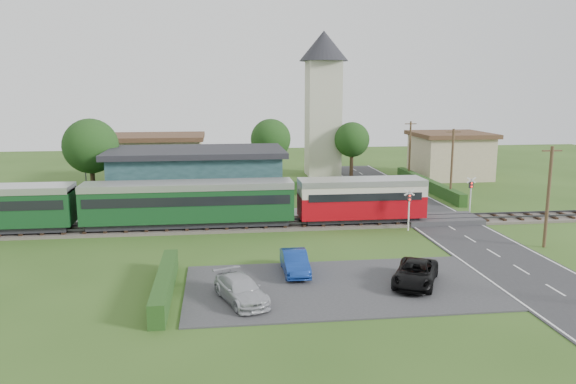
{
  "coord_description": "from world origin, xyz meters",
  "views": [
    {
      "loc": [
        -8.03,
        -40.91,
        10.91
      ],
      "look_at": [
        -2.39,
        4.0,
        2.41
      ],
      "focal_mm": 35.0,
      "sensor_mm": 36.0,
      "label": 1
    }
  ],
  "objects": [
    {
      "name": "railway_track",
      "position": [
        0.0,
        2.0,
        0.11
      ],
      "size": [
        76.0,
        3.2,
        0.49
      ],
      "color": "#4C443D",
      "rests_on": "ground"
    },
    {
      "name": "church_tower",
      "position": [
        5.0,
        28.0,
        10.23
      ],
      "size": [
        6.0,
        6.0,
        17.6
      ],
      "color": "beige",
      "rests_on": "ground"
    },
    {
      "name": "platform",
      "position": [
        -10.0,
        5.2,
        0.23
      ],
      "size": [
        30.0,
        3.0,
        0.45
      ],
      "primitive_type": "cube",
      "color": "gray",
      "rests_on": "ground"
    },
    {
      "name": "streetlamp_east",
      "position": [
        16.0,
        27.0,
        3.04
      ],
      "size": [
        0.3,
        0.3,
        5.15
      ],
      "color": "#3F3F47",
      "rests_on": "ground"
    },
    {
      "name": "pedestrian_far",
      "position": [
        -16.08,
        5.42,
        1.19
      ],
      "size": [
        0.62,
        0.77,
        1.49
      ],
      "primitive_type": "imported",
      "rotation": [
        0.0,
        0.0,
        1.49
      ],
      "color": "gray",
      "rests_on": "platform"
    },
    {
      "name": "hedge_roadside",
      "position": [
        14.2,
        16.0,
        0.6
      ],
      "size": [
        0.8,
        18.0,
        1.2
      ],
      "primitive_type": "cube",
      "color": "#193814",
      "rests_on": "ground"
    },
    {
      "name": "hedge_carpark",
      "position": [
        -11.0,
        -12.0,
        0.6
      ],
      "size": [
        0.8,
        9.0,
        1.2
      ],
      "primitive_type": "cube",
      "color": "#193814",
      "rests_on": "ground"
    },
    {
      "name": "streetlamp_west",
      "position": [
        -22.0,
        20.0,
        3.04
      ],
      "size": [
        0.3,
        0.3,
        5.15
      ],
      "color": "#3F3F47",
      "rests_on": "ground"
    },
    {
      "name": "car_park_blue",
      "position": [
        -3.68,
        -9.5,
        0.75
      ],
      "size": [
        1.41,
        4.04,
        1.33
      ],
      "primitive_type": "imported",
      "rotation": [
        0.0,
        0.0,
        -0.0
      ],
      "color": "navy",
      "rests_on": "car_park"
    },
    {
      "name": "station_building",
      "position": [
        -10.0,
        10.99,
        2.69
      ],
      "size": [
        16.0,
        9.0,
        5.3
      ],
      "color": "#1E3E3C",
      "rests_on": "ground"
    },
    {
      "name": "car_park",
      "position": [
        -1.5,
        -12.0,
        0.04
      ],
      "size": [
        17.0,
        9.0,
        0.08
      ],
      "primitive_type": "cube",
      "color": "#333335",
      "rests_on": "ground"
    },
    {
      "name": "house_west",
      "position": [
        -15.0,
        25.0,
        2.79
      ],
      "size": [
        10.8,
        8.8,
        5.5
      ],
      "color": "tan",
      "rests_on": "ground"
    },
    {
      "name": "tree_b",
      "position": [
        -2.0,
        23.0,
        5.02
      ],
      "size": [
        4.6,
        4.6,
        7.34
      ],
      "color": "#332316",
      "rests_on": "ground"
    },
    {
      "name": "tree_a",
      "position": [
        -20.0,
        14.0,
        5.38
      ],
      "size": [
        5.2,
        5.2,
        8.0
      ],
      "color": "#332316",
      "rests_on": "ground"
    },
    {
      "name": "road",
      "position": [
        10.0,
        0.0,
        0.03
      ],
      "size": [
        6.0,
        70.0,
        0.05
      ],
      "primitive_type": "cube",
      "color": "#28282B",
      "rests_on": "ground"
    },
    {
      "name": "car_park_silver",
      "position": [
        -7.03,
        -13.57,
        0.72
      ],
      "size": [
        3.17,
        4.72,
        1.27
      ],
      "primitive_type": "imported",
      "rotation": [
        0.0,
        0.0,
        0.35
      ],
      "color": "#B3B4BA",
      "rests_on": "car_park"
    },
    {
      "name": "crossing_deck",
      "position": [
        10.0,
        2.0,
        0.23
      ],
      "size": [
        6.2,
        3.4,
        0.45
      ],
      "primitive_type": "cube",
      "color": "#333335",
      "rests_on": "ground"
    },
    {
      "name": "ground",
      "position": [
        0.0,
        0.0,
        0.0
      ],
      "size": [
        120.0,
        120.0,
        0.0
      ],
      "primitive_type": "plane",
      "color": "#2D4C19"
    },
    {
      "name": "pedestrian_near",
      "position": [
        -3.19,
        5.0,
        1.42
      ],
      "size": [
        0.84,
        0.72,
        1.95
      ],
      "primitive_type": "imported",
      "rotation": [
        0.0,
        0.0,
        3.56
      ],
      "color": "gray",
      "rests_on": "platform"
    },
    {
      "name": "crossing_signal_near",
      "position": [
        6.4,
        -0.41,
        2.14
      ],
      "size": [
        0.84,
        0.28,
        3.28
      ],
      "color": "silver",
      "rests_on": "ground"
    },
    {
      "name": "train",
      "position": [
        -13.51,
        2.0,
        2.18
      ],
      "size": [
        43.2,
        2.9,
        3.4
      ],
      "color": "#232328",
      "rests_on": "ground"
    },
    {
      "name": "car_park_dark",
      "position": [
        2.71,
        -12.24,
        0.72
      ],
      "size": [
        4.02,
        5.1,
        1.29
      ],
      "primitive_type": "imported",
      "rotation": [
        0.0,
        0.0,
        -0.47
      ],
      "color": "black",
      "rests_on": "car_park"
    },
    {
      "name": "car_on_road",
      "position": [
        9.94,
        16.67,
        0.69
      ],
      "size": [
        4.07,
        2.94,
        1.29
      ],
      "primitive_type": "imported",
      "rotation": [
        0.0,
        0.0,
        1.99
      ],
      "color": "navy",
      "rests_on": "road"
    },
    {
      "name": "tree_c",
      "position": [
        8.0,
        25.0,
        4.65
      ],
      "size": [
        4.2,
        4.2,
        6.78
      ],
      "color": "#332316",
      "rests_on": "ground"
    },
    {
      "name": "equipment_hut",
      "position": [
        -18.0,
        5.2,
        1.75
      ],
      "size": [
        2.3,
        2.3,
        2.55
      ],
      "color": "beige",
      "rests_on": "platform"
    },
    {
      "name": "utility_pole_c",
      "position": [
        14.2,
        10.0,
        3.63
      ],
      "size": [
        1.4,
        0.22,
        7.0
      ],
      "color": "#473321",
      "rests_on": "ground"
    },
    {
      "name": "house_east",
      "position": [
        20.0,
        24.0,
        2.8
      ],
      "size": [
        8.8,
        8.8,
        5.5
      ],
      "color": "tan",
      "rests_on": "ground"
    },
    {
      "name": "crossing_signal_far",
      "position": [
        13.6,
        4.39,
        2.14
      ],
      "size": [
        0.84,
        0.28,
        3.28
      ],
      "color": "silver",
      "rests_on": "ground"
    },
    {
      "name": "utility_pole_b",
      "position": [
        14.2,
        -6.0,
        3.63
      ],
      "size": [
        1.4,
        0.22,
        7.0
      ],
      "color": "#473321",
      "rests_on": "ground"
    },
    {
      "name": "utility_pole_d",
      "position": [
        14.2,
        22.0,
        3.63
      ],
      "size": [
        1.4,
        0.22,
        7.0
      ],
      "color": "#473321",
      "rests_on": "ground"
    },
    {
      "name": "hedge_station",
      "position": [
        -10.0,
        15.5,
        0.65
      ],
      "size": [
        22.0,
        0.8,
        1.3
      ],
      "primitive_type": "cube",
      "color": "#193814",
      "rests_on": "ground"
    }
  ]
}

